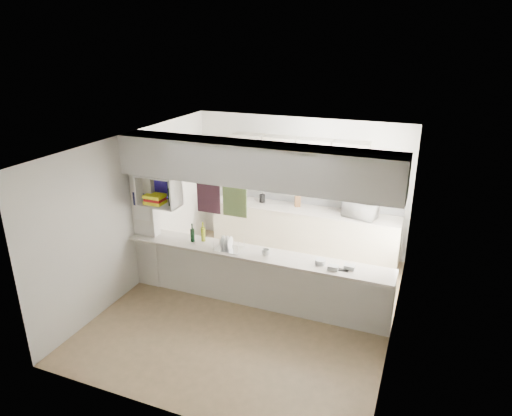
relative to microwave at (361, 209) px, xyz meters
The scene contains 16 objects.
floor 2.65m from the microwave, 121.10° to the right, with size 4.80×4.80×0.00m, color #8F7753.
ceiling 2.86m from the microwave, 121.10° to the right, with size 4.80×4.80×0.00m, color white.
wall_back 1.31m from the microwave, 165.39° to the left, with size 4.20×4.20×0.00m, color silver.
wall_left 3.95m from the microwave, 148.25° to the right, with size 4.80×4.80×0.00m, color silver.
wall_right 2.25m from the microwave, 67.74° to the right, with size 4.80×4.80×0.00m, color silver.
servery_partition 2.58m from the microwave, 124.49° to the right, with size 4.20×0.50×2.60m.
cubby_shelf 3.59m from the microwave, 142.83° to the right, with size 0.65×0.35×0.50m.
kitchen_run 1.12m from the microwave, behind, with size 3.60×0.63×2.24m.
microwave is the anchor object (origin of this frame).
bowl 0.20m from the microwave, 85.20° to the right, with size 0.26×0.26×0.06m, color navy.
dish_rack 2.68m from the microwave, 127.91° to the right, with size 0.42×0.32×0.22m.
cup 2.37m from the microwave, 116.01° to the right, with size 0.12×0.12×0.10m, color white.
wine_bottles 3.01m from the microwave, 137.76° to the right, with size 0.22×0.15×0.32m.
plastic_tubs 2.10m from the microwave, 91.09° to the right, with size 0.57×0.23×0.07m.
utensil_jar 1.94m from the microwave, behind, with size 0.11×0.11×0.16m, color black.
knife_block 1.22m from the microwave, behind, with size 0.11×0.09×0.22m, color brown.
Camera 1 is at (2.34, -5.78, 3.97)m, focal length 32.00 mm.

